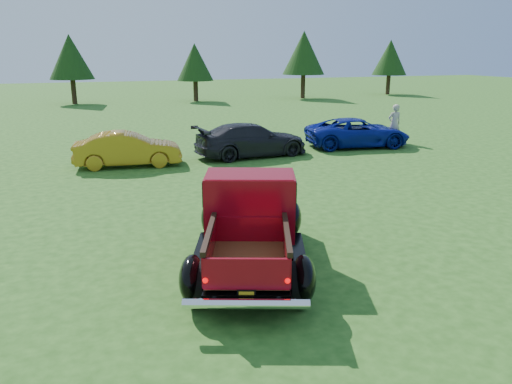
# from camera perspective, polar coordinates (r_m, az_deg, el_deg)

# --- Properties ---
(ground) EXTENTS (120.00, 120.00, 0.00)m
(ground) POSITION_cam_1_polar(r_m,az_deg,el_deg) (10.18, -0.93, -5.87)
(ground) COLOR #244F16
(ground) RESTS_ON ground
(tree_mid_left) EXTENTS (3.20, 3.20, 5.00)m
(tree_mid_left) POSITION_cam_1_polar(r_m,az_deg,el_deg) (39.96, -20.44, 14.26)
(tree_mid_left) COLOR #332114
(tree_mid_left) RESTS_ON ground
(tree_mid_right) EXTENTS (2.82, 2.82, 4.40)m
(tree_mid_right) POSITION_cam_1_polar(r_m,az_deg,el_deg) (40.01, -7.00, 14.51)
(tree_mid_right) COLOR #332114
(tree_mid_right) RESTS_ON ground
(tree_east) EXTENTS (3.46, 3.46, 5.40)m
(tree_east) POSITION_cam_1_polar(r_m,az_deg,el_deg) (42.49, 5.48, 15.54)
(tree_east) COLOR #332114
(tree_east) RESTS_ON ground
(tree_far_east) EXTENTS (3.07, 3.07, 4.80)m
(tree_far_east) POSITION_cam_1_polar(r_m,az_deg,el_deg) (47.85, 15.07, 14.61)
(tree_far_east) COLOR #332114
(tree_far_east) RESTS_ON ground
(pickup_truck) EXTENTS (3.30, 4.75, 1.66)m
(pickup_truck) POSITION_cam_1_polar(r_m,az_deg,el_deg) (9.14, -0.68, -3.16)
(pickup_truck) COLOR black
(pickup_truck) RESTS_ON ground
(show_car_yellow) EXTENTS (3.65, 1.64, 1.16)m
(show_car_yellow) POSITION_cam_1_polar(r_m,az_deg,el_deg) (17.41, -14.44, 4.76)
(show_car_yellow) COLOR #AE7A17
(show_car_yellow) RESTS_ON ground
(show_car_grey) EXTENTS (4.35, 2.08, 1.22)m
(show_car_grey) POSITION_cam_1_polar(r_m,az_deg,el_deg) (18.53, -0.53, 5.99)
(show_car_grey) COLOR black
(show_car_grey) RESTS_ON ground
(show_car_blue) EXTENTS (4.45, 2.58, 1.17)m
(show_car_blue) POSITION_cam_1_polar(r_m,az_deg,el_deg) (20.83, 11.53, 6.68)
(show_car_blue) COLOR navy
(show_car_blue) RESTS_ON ground
(spectator) EXTENTS (0.61, 0.41, 1.62)m
(spectator) POSITION_cam_1_polar(r_m,az_deg,el_deg) (22.16, 15.53, 7.55)
(spectator) COLOR #ACA495
(spectator) RESTS_ON ground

